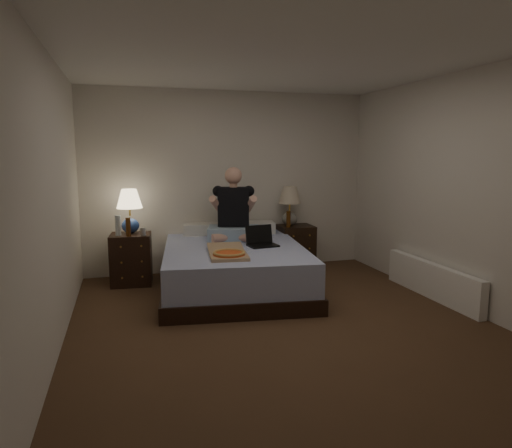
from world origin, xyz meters
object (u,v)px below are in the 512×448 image
object	(u,v)px
beer_bottle_left	(128,227)
radiator	(432,281)
bed	(234,267)
nightstand_right	(296,247)
lamp_right	(290,206)
beer_bottle_right	(288,219)
nightstand_left	(131,259)
water_bottle	(118,225)
soda_can	(143,232)
lamp_left	(130,211)
pizza_box	(229,254)
person	(233,203)
laptop	(263,236)

from	to	relation	value
beer_bottle_left	radiator	world-z (taller)	beer_bottle_left
bed	nightstand_right	world-z (taller)	nightstand_right
lamp_right	beer_bottle_right	bearing A→B (deg)	-115.77
nightstand_left	water_bottle	xyz separation A→B (m)	(-0.14, -0.05, 0.45)
water_bottle	soda_can	size ratio (longest dim) A/B	2.50
beer_bottle_right	water_bottle	bearing A→B (deg)	-176.67
water_bottle	beer_bottle_left	distance (m)	0.15
lamp_left	radiator	size ratio (longest dim) A/B	0.35
bed	pizza_box	xyz separation A→B (m)	(-0.20, -0.63, 0.31)
nightstand_left	person	xyz separation A→B (m)	(1.29, -0.17, 0.69)
bed	beer_bottle_right	size ratio (longest dim) A/B	9.44
lamp_right	nightstand_left	bearing A→B (deg)	-174.31
nightstand_right	beer_bottle_left	bearing A→B (deg)	-170.11
person	radiator	xyz separation A→B (m)	(2.01, -1.37, -0.81)
laptop	person	bearing A→B (deg)	104.83
nightstand_right	beer_bottle_left	distance (m)	2.38
nightstand_left	water_bottle	bearing A→B (deg)	-153.46
person	beer_bottle_right	bearing A→B (deg)	31.60
laptop	radiator	world-z (taller)	laptop
lamp_left	pizza_box	bearing A→B (deg)	-52.79
beer_bottle_right	pizza_box	size ratio (longest dim) A/B	0.30
soda_can	water_bottle	bearing A→B (deg)	160.25
beer_bottle_left	beer_bottle_right	world-z (taller)	beer_bottle_left
nightstand_left	nightstand_right	size ratio (longest dim) A/B	1.03
lamp_right	person	xyz separation A→B (m)	(-0.92, -0.39, 0.11)
lamp_right	beer_bottle_left	size ratio (longest dim) A/B	2.43
pizza_box	nightstand_left	bearing A→B (deg)	135.73
radiator	laptop	bearing A→B (deg)	155.53
beer_bottle_left	water_bottle	bearing A→B (deg)	140.87
lamp_left	laptop	xyz separation A→B (m)	(1.51, -0.81, -0.26)
beer_bottle_right	radiator	size ratio (longest dim) A/B	0.14
water_bottle	person	distance (m)	1.46
bed	lamp_right	bearing A→B (deg)	45.84
nightstand_right	lamp_right	distance (m)	0.60
water_bottle	radiator	bearing A→B (deg)	-23.35
pizza_box	person	bearing A→B (deg)	80.50
lamp_left	laptop	size ratio (longest dim) A/B	1.65
beer_bottle_left	laptop	bearing A→B (deg)	-20.56
laptop	pizza_box	size ratio (longest dim) A/B	0.45
laptop	lamp_left	bearing A→B (deg)	144.19
soda_can	radiator	distance (m)	3.48
nightstand_left	soda_can	xyz separation A→B (m)	(0.15, -0.16, 0.37)
beer_bottle_left	lamp_right	bearing A→B (deg)	9.44
bed	beer_bottle_left	xyz separation A→B (m)	(-1.22, 0.44, 0.49)
nightstand_left	laptop	size ratio (longest dim) A/B	1.89
nightstand_left	beer_bottle_right	xyz separation A→B (m)	(2.14, 0.08, 0.41)
nightstand_left	pizza_box	size ratio (longest dim) A/B	0.85
beer_bottle_right	nightstand_left	bearing A→B (deg)	-177.89
laptop	pizza_box	xyz separation A→B (m)	(-0.53, -0.49, -0.08)
water_bottle	pizza_box	world-z (taller)	water_bottle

